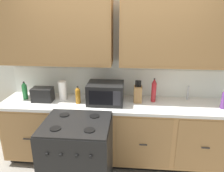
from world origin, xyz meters
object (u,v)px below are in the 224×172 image
stove_range (78,158)px  bottle_green (25,91)px  toaster (43,94)px  paper_towel_roll (63,90)px  bottle_amber (78,95)px  knife_block (138,94)px  bottle_red (154,90)px  bottle_violet (224,99)px  microwave (106,93)px

stove_range → bottle_green: 1.25m
toaster → paper_towel_roll: paper_towel_roll is taller
bottle_amber → stove_range: bearing=-79.0°
knife_block → bottle_green: (-1.59, -0.03, 0.01)m
paper_towel_roll → bottle_red: bottle_red is taller
bottle_violet → microwave: bearing=178.0°
stove_range → paper_towel_roll: paper_towel_roll is taller
knife_block → bottle_amber: bearing=-171.6°
stove_range → bottle_red: bottle_red is taller
bottle_amber → toaster: bearing=176.2°
bottle_green → bottle_red: 1.81m
knife_block → bottle_green: 1.59m
paper_towel_roll → bottle_amber: (0.25, -0.13, -0.01)m
bottle_green → stove_range: bearing=-36.4°
toaster → bottle_amber: bottle_amber is taller
stove_range → bottle_violet: 1.96m
paper_towel_roll → bottle_green: bearing=-175.1°
bottle_amber → microwave: bearing=7.0°
knife_block → bottle_violet: knife_block is taller
toaster → bottle_amber: (0.50, -0.03, 0.02)m
knife_block → bottle_green: knife_block is taller
microwave → toaster: size_ratio=1.71×
toaster → paper_towel_roll: (0.25, 0.10, 0.03)m
paper_towel_roll → bottle_red: bearing=0.6°
paper_towel_roll → bottle_red: size_ratio=0.78×
paper_towel_roll → bottle_violet: 2.15m
bottle_red → bottle_amber: bearing=-171.9°
microwave → bottle_violet: microwave is taller
microwave → toaster: 0.88m
bottle_red → bottle_violet: 0.88m
bottle_green → bottle_red: bearing=1.9°
paper_towel_roll → bottle_red: 1.27m
paper_towel_roll → stove_range: bearing=-62.8°
bottle_amber → bottle_green: bearing=173.8°
microwave → bottle_red: size_ratio=1.44×
stove_range → bottle_violet: bottle_violet is taller
microwave → knife_block: size_ratio=1.55×
bottle_amber → bottle_violet: bottle_violet is taller
bottle_green → toaster: bearing=-10.6°
toaster → bottle_green: (-0.28, 0.05, 0.03)m
stove_range → bottle_amber: (-0.11, 0.57, 0.57)m
stove_range → bottle_red: bearing=38.3°
toaster → bottle_amber: 0.51m
stove_range → paper_towel_roll: bearing=117.2°
toaster → knife_block: 1.31m
stove_range → bottle_red: 1.31m
paper_towel_roll → bottle_amber: size_ratio=1.07×
knife_block → bottle_violet: size_ratio=1.17×
toaster → bottle_green: bottle_green is taller
toaster → paper_towel_roll: bearing=21.1°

